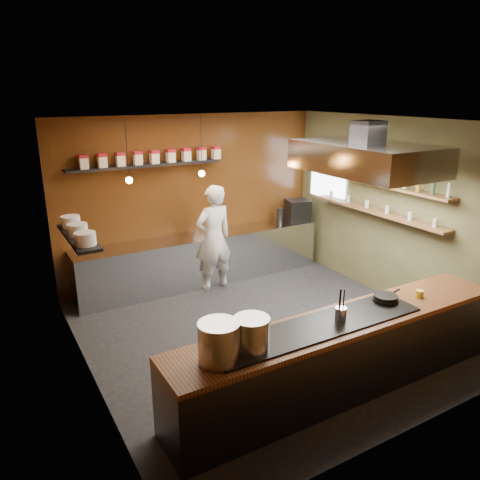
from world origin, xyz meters
TOP-DOWN VIEW (x-y plane):
  - floor at (0.00, 0.00)m, footprint 5.00×5.00m
  - back_wall at (0.00, 2.50)m, footprint 5.00×0.00m
  - left_wall at (-2.50, 0.00)m, footprint 0.00×5.00m
  - right_wall at (2.50, 0.00)m, footprint 0.00×5.00m
  - ceiling at (0.00, 0.00)m, footprint 5.00×5.00m
  - window_pane at (2.45, 1.70)m, footprint 0.00×1.00m
  - prep_counter at (0.00, 2.17)m, footprint 4.60×0.65m
  - pass_counter at (-0.00, -1.60)m, footprint 4.40×0.72m
  - tin_shelf at (-0.90, 2.36)m, footprint 2.60×0.26m
  - plate_shelf at (-2.34, 1.00)m, footprint 0.30×1.40m
  - bottle_shelf_upper at (2.34, 0.30)m, footprint 0.26×2.80m
  - bottle_shelf_lower at (2.34, 0.30)m, footprint 0.26×2.80m
  - extractor_hood at (1.30, -0.40)m, footprint 1.20×2.00m
  - pendant_left at (-1.40, 1.70)m, footprint 0.10×0.10m
  - pendant_right at (-0.20, 1.70)m, footprint 0.10×0.10m
  - storage_tins at (-0.75, 2.36)m, footprint 2.43×0.13m
  - plate_stacks at (-2.34, 1.00)m, footprint 0.26×1.16m
  - bottles at (2.34, 0.30)m, footprint 0.06×2.66m
  - wine_glasses at (2.34, 0.30)m, footprint 0.07×2.37m
  - stockpot_large at (-1.65, -1.66)m, footprint 0.48×0.48m
  - stockpot_small at (-1.28, -1.65)m, footprint 0.44×0.44m
  - utensil_crock at (-0.12, -1.63)m, footprint 0.16×0.16m
  - frying_pan at (0.71, -1.51)m, footprint 0.47×0.31m
  - butter_jar at (1.19, -1.61)m, footprint 0.11×0.11m
  - espresso_machine at (2.07, 2.11)m, footprint 0.51×0.50m
  - chef at (0.05, 1.81)m, footprint 0.71×0.50m

SIDE VIEW (x-z plane):
  - floor at x=0.00m, z-range 0.00..0.00m
  - prep_counter at x=0.00m, z-range 0.00..0.90m
  - pass_counter at x=0.00m, z-range 0.00..0.94m
  - chef at x=0.05m, z-range 0.00..1.87m
  - butter_jar at x=1.19m, z-range 0.92..1.01m
  - frying_pan at x=0.71m, z-range 0.94..1.02m
  - utensil_crock at x=-0.12m, z-range 0.94..1.10m
  - stockpot_small at x=-1.28m, z-range 0.94..1.28m
  - espresso_machine at x=2.07m, z-range 0.90..1.32m
  - stockpot_large at x=-1.65m, z-range 0.94..1.33m
  - bottle_shelf_lower at x=2.34m, z-range 1.43..1.47m
  - back_wall at x=0.00m, z-range -1.00..4.00m
  - left_wall at x=-2.50m, z-range -1.00..4.00m
  - right_wall at x=2.50m, z-range -1.00..4.00m
  - wine_glasses at x=2.34m, z-range 1.47..1.60m
  - plate_shelf at x=-2.34m, z-range 1.53..1.57m
  - plate_stacks at x=-2.34m, z-range 1.57..1.73m
  - window_pane at x=2.45m, z-range 1.40..2.40m
  - bottle_shelf_upper at x=2.34m, z-range 1.90..1.94m
  - bottles at x=2.34m, z-range 1.94..2.18m
  - pendant_left at x=-1.40m, z-range 1.68..2.63m
  - pendant_right at x=-0.20m, z-range 1.68..2.63m
  - tin_shelf at x=-0.90m, z-range 2.18..2.22m
  - storage_tins at x=-0.75m, z-range 2.22..2.44m
  - extractor_hood at x=1.30m, z-range 2.15..2.87m
  - ceiling at x=0.00m, z-range 3.00..3.00m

